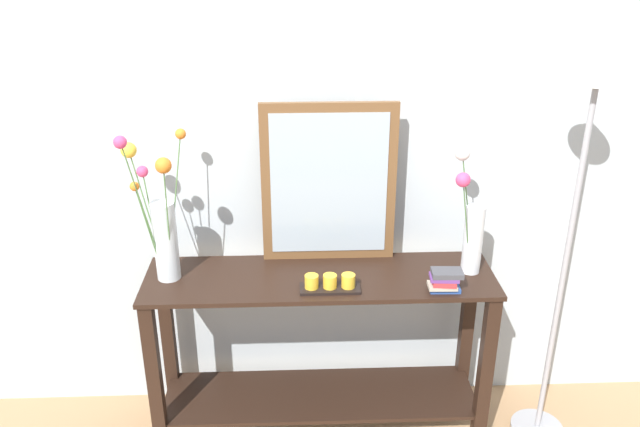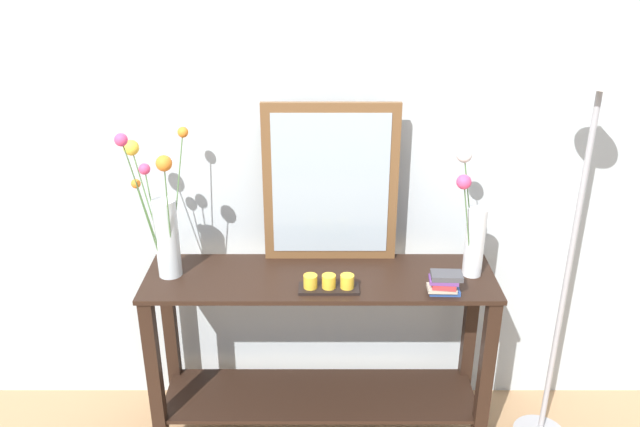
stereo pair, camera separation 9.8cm
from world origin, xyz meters
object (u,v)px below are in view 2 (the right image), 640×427
at_px(tall_vase_left, 163,222).
at_px(candle_tray, 329,284).
at_px(book_stack, 444,283).
at_px(mirror_leaning, 330,184).
at_px(floor_lamp, 580,203).
at_px(vase_right, 473,229).
at_px(console_table, 320,341).

bearing_deg(tall_vase_left, candle_tray, -10.48).
relative_size(tall_vase_left, book_stack, 4.79).
distance_m(mirror_leaning, floor_lamp, 1.00).
bearing_deg(floor_lamp, candle_tray, -175.97).
height_order(book_stack, floor_lamp, floor_lamp).
bearing_deg(vase_right, tall_vase_left, -179.83).
relative_size(vase_right, floor_lamp, 0.32).
distance_m(console_table, vase_right, 0.82).
distance_m(tall_vase_left, floor_lamp, 1.66).
xyz_separation_m(console_table, tall_vase_left, (-0.64, 0.01, 0.57)).
distance_m(vase_right, book_stack, 0.26).
height_order(mirror_leaning, floor_lamp, floor_lamp).
distance_m(console_table, book_stack, 0.63).
height_order(mirror_leaning, vase_right, mirror_leaning).
bearing_deg(console_table, book_stack, -15.82).
relative_size(candle_tray, floor_lamp, 0.14).
height_order(vase_right, floor_lamp, floor_lamp).
bearing_deg(floor_lamp, vase_right, 171.51).
distance_m(mirror_leaning, tall_vase_left, 0.71).
bearing_deg(tall_vase_left, floor_lamp, -1.91).
bearing_deg(floor_lamp, tall_vase_left, 178.09).
relative_size(console_table, floor_lamp, 0.85).
relative_size(mirror_leaning, vase_right, 1.27).
bearing_deg(floor_lamp, book_stack, -169.58).
height_order(mirror_leaning, candle_tray, mirror_leaning).
bearing_deg(mirror_leaning, vase_right, -14.79).
xyz_separation_m(mirror_leaning, book_stack, (0.45, -0.31, -0.30)).
bearing_deg(floor_lamp, console_table, 177.58).
bearing_deg(book_stack, tall_vase_left, 172.35).
bearing_deg(candle_tray, vase_right, 12.28).
bearing_deg(console_table, mirror_leaning, 75.35).
relative_size(vase_right, book_stack, 4.05).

